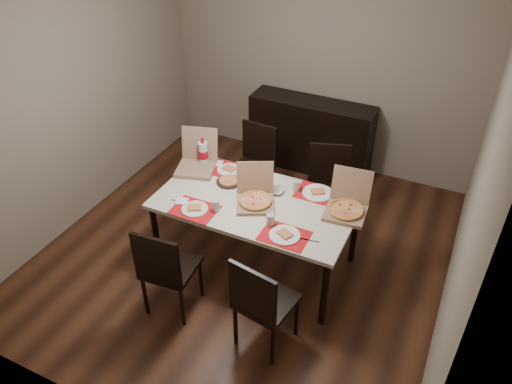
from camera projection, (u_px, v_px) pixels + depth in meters
ground at (247, 251)px, 5.10m from camera, size 3.80×4.00×0.02m
room_walls at (266, 74)px, 4.41m from camera, size 3.84×4.02×2.62m
sideboard at (310, 135)px, 6.14m from camera, size 1.50×0.40×0.90m
dining_table at (256, 207)px, 4.56m from camera, size 1.80×1.00×0.75m
chair_near_left at (166, 268)px, 4.16m from camera, size 0.45×0.45×0.93m
chair_near_right at (261, 301)px, 3.86m from camera, size 0.48×0.48×0.93m
chair_far_left at (254, 162)px, 5.52m from camera, size 0.45×0.45×0.93m
chair_far_right at (328, 185)px, 5.15m from camera, size 0.53×0.53×0.93m
setting_near_left at (199, 207)px, 4.41m from camera, size 0.48×0.30×0.11m
setting_near_right at (281, 231)px, 4.15m from camera, size 0.49×0.30×0.11m
setting_far_left at (232, 170)px, 4.91m from camera, size 0.50×0.30×0.11m
setting_far_right at (312, 191)px, 4.62m from camera, size 0.48×0.30×0.11m
napkin_loose at (250, 208)px, 4.43m from camera, size 0.16×0.16×0.02m
pizza_box_center at (255, 198)px, 4.47m from camera, size 0.46×0.48×0.34m
pizza_box_right at (347, 207)px, 4.36m from camera, size 0.38×0.42×0.35m
pizza_box_left at (197, 162)px, 4.95m from camera, size 0.46×0.49×0.37m
faina_plate at (229, 181)px, 4.76m from camera, size 0.25×0.25×0.03m
dip_bowl at (276, 191)px, 4.62m from camera, size 0.14×0.14×0.03m
soda_bottle at (203, 153)px, 4.96m from camera, size 0.10×0.10×0.29m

